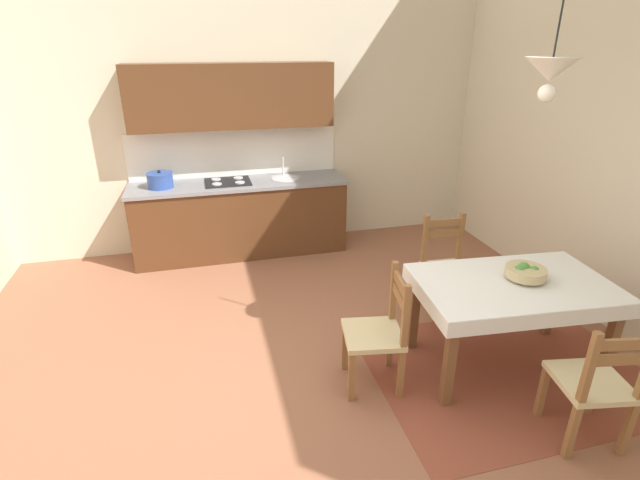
{
  "coord_description": "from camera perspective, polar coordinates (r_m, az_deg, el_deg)",
  "views": [
    {
      "loc": [
        -0.67,
        -2.77,
        2.43
      ],
      "look_at": [
        0.12,
        0.24,
        1.11
      ],
      "focal_mm": 26.51,
      "sensor_mm": 36.0,
      "label": 1
    }
  ],
  "objects": [
    {
      "name": "fruit_bowl",
      "position": [
        3.9,
        23.55,
        -3.56
      ],
      "size": [
        0.3,
        0.3,
        0.12
      ],
      "color": "tan",
      "rests_on": "dining_table"
    },
    {
      "name": "wall_back",
      "position": [
        5.83,
        -8.57,
        19.92
      ],
      "size": [
        6.22,
        0.12,
        4.27
      ],
      "primitive_type": "cube",
      "color": "beige",
      "rests_on": "ground_plane"
    },
    {
      "name": "pendant_lamp",
      "position": [
        3.36,
        26.09,
        17.84
      ],
      "size": [
        0.32,
        0.32,
        0.81
      ],
      "color": "black"
    },
    {
      "name": "kitchen_cabinetry",
      "position": [
        5.69,
        -9.86,
        6.62
      ],
      "size": [
        2.51,
        0.63,
        2.2
      ],
      "color": "#56331C",
      "rests_on": "ground_plane"
    },
    {
      "name": "dining_chair_kitchen_side",
      "position": [
        4.63,
        15.01,
        -3.23
      ],
      "size": [
        0.45,
        0.45,
        0.93
      ],
      "color": "#D1BC89",
      "rests_on": "ground_plane"
    },
    {
      "name": "dining_table",
      "position": [
        3.91,
        22.14,
        -6.36
      ],
      "size": [
        1.52,
        1.01,
        0.75
      ],
      "color": "brown",
      "rests_on": "ground_plane"
    },
    {
      "name": "area_rug",
      "position": [
        4.17,
        21.65,
        -14.47
      ],
      "size": [
        2.1,
        1.6,
        0.01
      ],
      "primitive_type": "cube",
      "color": "brown",
      "rests_on": "ground_plane"
    },
    {
      "name": "ground_plane",
      "position": [
        3.78,
        -0.87,
        -17.99
      ],
      "size": [
        6.22,
        6.5,
        0.1
      ],
      "primitive_type": "cube",
      "color": "#935B42"
    },
    {
      "name": "dining_chair_tv_side",
      "position": [
        3.57,
        7.08,
        -11.07
      ],
      "size": [
        0.48,
        0.48,
        0.93
      ],
      "color": "#D1BC89",
      "rests_on": "ground_plane"
    },
    {
      "name": "dining_chair_camera_side",
      "position": [
        3.53,
        30.24,
        -14.85
      ],
      "size": [
        0.49,
        0.49,
        0.93
      ],
      "color": "#D1BC89",
      "rests_on": "ground_plane"
    }
  ]
}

